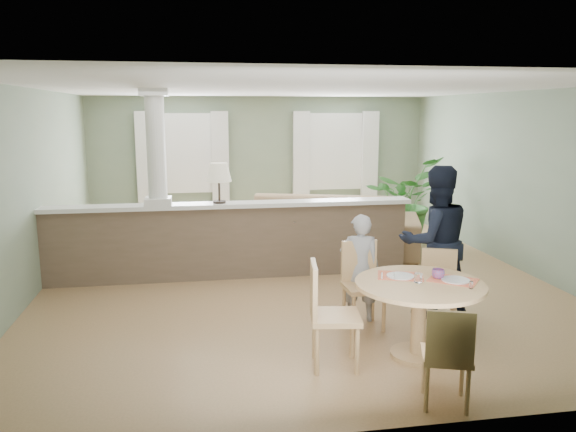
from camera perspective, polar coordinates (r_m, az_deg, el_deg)
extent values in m
plane|color=tan|center=(8.22, 0.64, -6.35)|extent=(8.00, 8.00, 0.00)
cube|color=gray|center=(11.87, -2.80, 5.52)|extent=(7.00, 0.02, 2.70)
cube|color=gray|center=(8.09, -24.57, 2.20)|extent=(0.02, 8.00, 2.70)
cube|color=gray|center=(9.22, 22.63, 3.27)|extent=(0.02, 8.00, 2.70)
cube|color=gray|center=(4.13, 10.65, -4.24)|extent=(7.00, 0.02, 2.70)
cube|color=white|center=(7.87, 0.68, 12.81)|extent=(7.00, 8.00, 0.02)
cube|color=white|center=(11.74, -10.62, 6.27)|extent=(1.10, 0.02, 1.50)
cube|color=white|center=(11.72, -10.62, 6.27)|extent=(1.22, 0.04, 1.62)
cube|color=white|center=(12.12, 4.79, 6.55)|extent=(1.10, 0.02, 1.50)
cube|color=white|center=(12.09, 4.82, 6.54)|extent=(1.22, 0.04, 1.62)
cube|color=white|center=(11.71, -14.25, 4.65)|extent=(0.35, 0.10, 2.30)
cube|color=white|center=(11.69, -6.88, 4.88)|extent=(0.35, 0.10, 2.30)
cube|color=white|center=(11.89, 1.36, 5.05)|extent=(0.35, 0.10, 2.30)
cube|color=white|center=(12.26, 8.28, 5.11)|extent=(0.35, 0.10, 2.30)
cube|color=brown|center=(8.17, -5.83, -2.70)|extent=(5.20, 0.22, 1.05)
cube|color=white|center=(8.06, -5.90, 1.14)|extent=(5.32, 0.36, 0.06)
cube|color=white|center=(8.05, -13.04, 1.49)|extent=(0.36, 0.36, 0.10)
cylinder|color=white|center=(7.97, -13.26, 6.78)|extent=(0.26, 0.26, 1.39)
cube|color=white|center=(7.96, -13.49, 12.14)|extent=(0.38, 0.38, 0.10)
cylinder|color=black|center=(8.05, -6.97, 1.43)|extent=(0.18, 0.18, 0.03)
cylinder|color=black|center=(8.02, -7.00, 2.52)|extent=(0.03, 0.03, 0.28)
cone|color=#EFE5C5|center=(7.99, -7.04, 4.44)|extent=(0.36, 0.36, 0.26)
imported|color=olive|center=(9.54, 3.36, -1.05)|extent=(3.47, 2.22, 0.95)
imported|color=#326D2B|center=(10.57, 11.58, 1.61)|extent=(1.87, 1.87, 1.57)
cylinder|color=tan|center=(5.88, 12.95, -13.50)|extent=(0.53, 0.53, 0.04)
cylinder|color=tan|center=(5.75, 13.10, -10.21)|extent=(0.14, 0.14, 0.68)
cylinder|color=tan|center=(5.63, 13.26, -6.78)|extent=(1.26, 1.26, 0.04)
cube|color=#C22B3A|center=(5.79, 11.34, -5.98)|extent=(0.53, 0.45, 0.01)
cube|color=#C22B3A|center=(5.77, 16.42, -6.26)|extent=(0.55, 0.53, 0.01)
cylinder|color=silver|center=(5.76, 11.35, -5.98)|extent=(0.27, 0.27, 0.01)
cylinder|color=silver|center=(5.75, 16.65, -6.24)|extent=(0.27, 0.27, 0.01)
cylinder|color=white|center=(5.59, 13.09, -6.14)|extent=(0.08, 0.08, 0.09)
cube|color=silver|center=(5.70, 10.75, -6.03)|extent=(0.07, 0.18, 0.00)
cube|color=silver|center=(5.74, 9.52, -6.00)|extent=(0.08, 0.21, 0.00)
cylinder|color=white|center=(5.55, 18.10, -6.68)|extent=(0.04, 0.04, 0.07)
cylinder|color=silver|center=(5.54, 18.12, -6.28)|extent=(0.04, 0.04, 0.01)
imported|color=#2552AE|center=(5.77, 15.01, -5.71)|extent=(0.16, 0.16, 0.10)
cube|color=tan|center=(6.35, 7.73, -7.21)|extent=(0.45, 0.45, 0.05)
cylinder|color=tan|center=(6.22, 6.67, -9.93)|extent=(0.04, 0.04, 0.44)
cylinder|color=tan|center=(6.33, 9.72, -9.64)|extent=(0.04, 0.04, 0.44)
cylinder|color=tan|center=(6.53, 5.70, -8.89)|extent=(0.04, 0.04, 0.44)
cylinder|color=tan|center=(6.64, 8.62, -8.64)|extent=(0.04, 0.04, 0.44)
cube|color=tan|center=(6.46, 7.22, -4.53)|extent=(0.41, 0.05, 0.47)
cube|color=tan|center=(6.42, 15.05, -7.61)|extent=(0.52, 0.52, 0.05)
cylinder|color=tan|center=(6.33, 13.53, -9.96)|extent=(0.04, 0.04, 0.41)
cylinder|color=tan|center=(6.35, 16.52, -10.04)|extent=(0.04, 0.04, 0.41)
cylinder|color=tan|center=(6.63, 13.47, -8.98)|extent=(0.04, 0.04, 0.41)
cylinder|color=tan|center=(6.65, 16.31, -9.06)|extent=(0.04, 0.04, 0.41)
cube|color=tan|center=(6.52, 15.08, -5.12)|extent=(0.37, 0.18, 0.44)
cube|color=tan|center=(4.91, 15.78, -13.53)|extent=(0.50, 0.50, 0.05)
cylinder|color=tan|center=(5.16, 17.26, -15.04)|extent=(0.04, 0.04, 0.40)
cylinder|color=tan|center=(5.13, 13.62, -15.05)|extent=(0.04, 0.04, 0.40)
cylinder|color=tan|center=(4.88, 17.79, -16.64)|extent=(0.04, 0.04, 0.40)
cylinder|color=tan|center=(4.84, 13.91, -16.66)|extent=(0.04, 0.04, 0.40)
cube|color=tan|center=(4.66, 16.17, -11.79)|extent=(0.37, 0.16, 0.43)
cube|color=tan|center=(5.37, 4.84, -10.20)|extent=(0.52, 0.52, 0.05)
cylinder|color=tan|center=(5.32, 7.05, -13.44)|extent=(0.04, 0.04, 0.47)
cylinder|color=tan|center=(5.66, 6.51, -11.92)|extent=(0.04, 0.04, 0.47)
cylinder|color=tan|center=(5.29, 2.96, -13.55)|extent=(0.04, 0.04, 0.47)
cylinder|color=tan|center=(5.62, 2.69, -12.01)|extent=(0.04, 0.04, 0.47)
cube|color=tan|center=(5.27, 2.63, -7.47)|extent=(0.11, 0.44, 0.50)
imported|color=#98989D|center=(6.52, 7.28, -5.24)|extent=(0.51, 0.39, 1.25)
imported|color=black|center=(6.78, 14.73, -2.54)|extent=(0.88, 0.69, 1.79)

